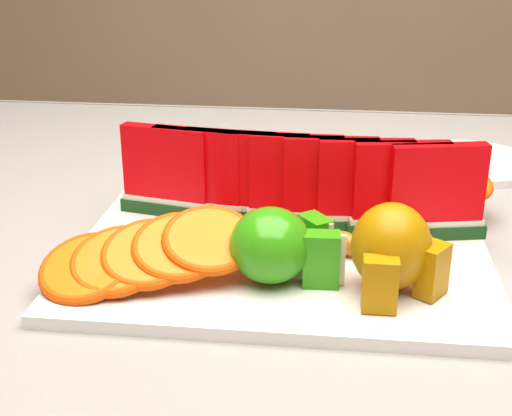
% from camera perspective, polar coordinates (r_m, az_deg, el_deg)
% --- Properties ---
extents(table, '(1.40, 0.90, 0.75)m').
position_cam_1_polar(table, '(0.82, 2.78, -8.29)').
color(table, '#542A1B').
rests_on(table, ground).
extents(tablecloth, '(1.53, 1.03, 0.20)m').
position_cam_1_polar(tablecloth, '(0.79, 2.86, -4.38)').
color(tablecloth, gray).
rests_on(tablecloth, table).
extents(platter, '(0.40, 0.30, 0.01)m').
position_cam_1_polar(platter, '(0.70, 2.04, -3.79)').
color(platter, silver).
rests_on(platter, tablecloth).
extents(apple_cluster, '(0.11, 0.10, 0.07)m').
position_cam_1_polar(apple_cluster, '(0.63, 1.83, -3.06)').
color(apple_cluster, '#1E9512').
rests_on(apple_cluster, platter).
extents(pear_cluster, '(0.10, 0.09, 0.08)m').
position_cam_1_polar(pear_cluster, '(0.62, 10.89, -3.32)').
color(pear_cluster, '#B28A0E').
rests_on(pear_cluster, platter).
extents(side_plate, '(0.18, 0.18, 0.01)m').
position_cam_1_polar(side_plate, '(1.01, 16.68, 3.52)').
color(side_plate, silver).
rests_on(side_plate, tablecloth).
extents(fork, '(0.09, 0.19, 0.00)m').
position_cam_1_polar(fork, '(0.97, -2.64, 3.61)').
color(fork, silver).
rests_on(fork, tablecloth).
extents(watermelon_row, '(0.39, 0.07, 0.10)m').
position_cam_1_polar(watermelon_row, '(0.73, 3.21, 1.97)').
color(watermelon_row, '#0D3E16').
rests_on(watermelon_row, platter).
extents(orange_fan_front, '(0.21, 0.14, 0.06)m').
position_cam_1_polar(orange_fan_front, '(0.64, -8.58, -3.60)').
color(orange_fan_front, '#F05600').
rests_on(orange_fan_front, platter).
extents(orange_fan_back, '(0.37, 0.10, 0.05)m').
position_cam_1_polar(orange_fan_back, '(0.80, 5.86, 1.93)').
color(orange_fan_back, '#F05600').
rests_on(orange_fan_back, platter).
extents(tangerine_segments, '(0.24, 0.07, 0.02)m').
position_cam_1_polar(tangerine_segments, '(0.70, 4.19, -2.17)').
color(tangerine_segments, '#D05201').
rests_on(tangerine_segments, platter).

